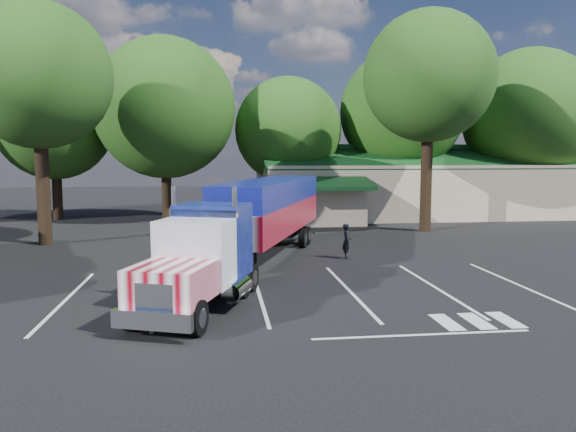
{
  "coord_description": "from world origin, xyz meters",
  "views": [
    {
      "loc": [
        -1.38,
        -24.95,
        4.8
      ],
      "look_at": [
        1.8,
        0.15,
        2.0
      ],
      "focal_mm": 35.0,
      "sensor_mm": 36.0,
      "label": 1
    }
  ],
  "objects": [
    {
      "name": "tree_row_f",
      "position": [
        23.0,
        16.8,
        7.79
      ],
      "size": [
        10.4,
        10.4,
        13.0
      ],
      "color": "black",
      "rests_on": "ground"
    },
    {
      "name": "woman",
      "position": [
        4.5,
        0.0,
        0.81
      ],
      "size": [
        0.48,
        0.65,
        1.63
      ],
      "primitive_type": "imported",
      "rotation": [
        0.0,
        0.0,
        1.41
      ],
      "color": "black",
      "rests_on": "ground"
    },
    {
      "name": "event_hall",
      "position": [
        13.74,
        17.81,
        2.21
      ],
      "size": [
        24.2,
        14.12,
        5.55
      ],
      "color": "#C7B094",
      "rests_on": "ground"
    },
    {
      "name": "tree_row_e",
      "position": [
        13.0,
        18.0,
        8.09
      ],
      "size": [
        9.6,
        9.6,
        12.9
      ],
      "color": "black",
      "rests_on": "ground"
    },
    {
      "name": "semi_truck",
      "position": [
        0.27,
        -1.46,
        2.14
      ],
      "size": [
        8.23,
        17.74,
        3.79
      ],
      "rotation": [
        0.0,
        0.0,
        -0.35
      ],
      "color": "black",
      "rests_on": "ground"
    },
    {
      "name": "bicycle",
      "position": [
        1.8,
        8.0,
        0.4
      ],
      "size": [
        0.6,
        1.55,
        0.8
      ],
      "primitive_type": "imported",
      "rotation": [
        0.0,
        0.0,
        0.05
      ],
      "color": "black",
      "rests_on": "ground"
    },
    {
      "name": "tree_row_b",
      "position": [
        -13.0,
        17.8,
        7.13
      ],
      "size": [
        8.4,
        8.4,
        11.35
      ],
      "color": "black",
      "rests_on": "ground"
    },
    {
      "name": "tree_near_left",
      "position": [
        -10.5,
        6.0,
        8.81
      ],
      "size": [
        7.6,
        7.6,
        12.65
      ],
      "color": "black",
      "rests_on": "ground"
    },
    {
      "name": "silver_sedan",
      "position": [
        8.2,
        14.0,
        0.65
      ],
      "size": [
        4.15,
        2.2,
        1.3
      ],
      "primitive_type": "imported",
      "rotation": [
        0.0,
        0.0,
        1.35
      ],
      "color": "#999CA0",
      "rests_on": "ground"
    },
    {
      "name": "ground",
      "position": [
        0.0,
        0.0,
        0.0
      ],
      "size": [
        120.0,
        120.0,
        0.0
      ],
      "primitive_type": "plane",
      "color": "black",
      "rests_on": "ground"
    },
    {
      "name": "tree_near_right",
      "position": [
        11.5,
        8.5,
        9.46
      ],
      "size": [
        8.0,
        8.0,
        13.5
      ],
      "color": "black",
      "rests_on": "ground"
    },
    {
      "name": "tree_row_d",
      "position": [
        4.0,
        17.5,
        6.58
      ],
      "size": [
        8.0,
        8.0,
        10.6
      ],
      "color": "black",
      "rests_on": "ground"
    },
    {
      "name": "tree_row_c",
      "position": [
        -5.0,
        16.2,
        8.04
      ],
      "size": [
        10.0,
        10.0,
        13.05
      ],
      "color": "black",
      "rests_on": "ground"
    }
  ]
}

